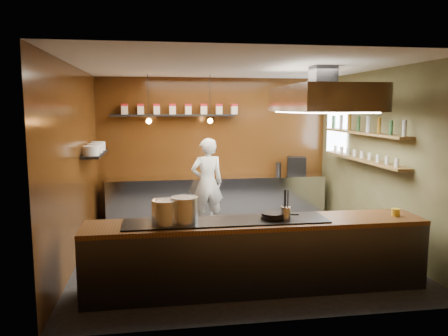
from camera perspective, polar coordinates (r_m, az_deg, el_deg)
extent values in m
plane|color=black|center=(7.43, 1.43, -10.63)|extent=(5.00, 5.00, 0.00)
plane|color=#341609|center=(9.56, -1.20, 2.72)|extent=(5.00, 0.00, 5.00)
plane|color=#341609|center=(7.10, -18.81, 0.50)|extent=(0.00, 5.00, 5.00)
plane|color=#4E4C2C|center=(7.93, 19.55, 1.21)|extent=(0.00, 5.00, 5.00)
plane|color=silver|center=(7.08, 1.52, 13.07)|extent=(5.00, 5.00, 0.00)
plane|color=white|center=(9.41, 14.48, 4.84)|extent=(0.00, 1.00, 1.00)
cube|color=silver|center=(9.39, -0.91, -3.85)|extent=(4.60, 0.65, 0.90)
cube|color=#38383D|center=(5.81, 4.30, -11.54)|extent=(4.40, 0.70, 0.86)
cube|color=brown|center=(5.67, 4.35, -7.16)|extent=(4.40, 0.72, 0.06)
cube|color=black|center=(5.59, 0.33, -6.94)|extent=(2.60, 0.55, 0.02)
cube|color=black|center=(9.30, -6.64, 6.85)|extent=(2.60, 0.26, 0.04)
cube|color=black|center=(8.05, -16.49, 1.78)|extent=(0.30, 1.40, 0.04)
cube|color=brown|center=(8.09, 17.68, 4.40)|extent=(0.26, 2.80, 0.04)
cube|color=brown|center=(8.13, 17.54, 1.09)|extent=(0.26, 2.80, 0.04)
cube|color=#38383D|center=(7.03, 12.82, 11.69)|extent=(0.35, 0.35, 0.30)
cube|color=silver|center=(7.02, 12.74, 8.84)|extent=(1.20, 2.00, 0.40)
cube|color=white|center=(7.02, 12.68, 7.12)|extent=(1.00, 1.80, 0.02)
cylinder|color=black|center=(8.64, -9.86, 9.03)|extent=(0.01, 0.01, 0.90)
sphere|color=orange|center=(8.64, -9.79, 6.05)|extent=(0.10, 0.10, 0.10)
cylinder|color=black|center=(8.70, -1.83, 9.13)|extent=(0.01, 0.01, 0.90)
sphere|color=orange|center=(8.70, -1.82, 6.17)|extent=(0.10, 0.10, 0.10)
cube|color=beige|center=(9.32, -12.86, 7.35)|extent=(0.13, 0.13, 0.17)
cube|color=#AE151D|center=(9.32, -12.88, 8.03)|extent=(0.13, 0.13, 0.05)
cube|color=beige|center=(9.30, -10.82, 7.41)|extent=(0.13, 0.13, 0.17)
cube|color=#AE151D|center=(9.30, -10.84, 8.09)|extent=(0.14, 0.13, 0.05)
cube|color=beige|center=(9.29, -8.78, 7.46)|extent=(0.13, 0.13, 0.17)
cube|color=#AE151D|center=(9.29, -8.79, 8.14)|extent=(0.13, 0.13, 0.05)
cube|color=beige|center=(9.30, -6.74, 7.49)|extent=(0.13, 0.13, 0.17)
cube|color=#AE151D|center=(9.30, -6.75, 8.17)|extent=(0.14, 0.13, 0.05)
cube|color=beige|center=(9.32, -4.70, 7.52)|extent=(0.13, 0.13, 0.17)
cube|color=#AE151D|center=(9.32, -4.71, 8.20)|extent=(0.14, 0.13, 0.05)
cube|color=beige|center=(9.35, -2.67, 7.54)|extent=(0.13, 0.13, 0.17)
cube|color=#AE151D|center=(9.35, -2.68, 8.22)|extent=(0.14, 0.13, 0.05)
cube|color=beige|center=(9.39, -0.66, 7.55)|extent=(0.13, 0.13, 0.17)
cube|color=#AE151D|center=(9.39, -0.66, 8.22)|extent=(0.14, 0.13, 0.05)
cube|color=beige|center=(9.44, 1.33, 7.55)|extent=(0.13, 0.13, 0.17)
cube|color=#AE151D|center=(9.44, 1.33, 8.22)|extent=(0.14, 0.13, 0.05)
cylinder|color=white|center=(7.59, -16.96, 2.18)|extent=(0.26, 0.26, 0.16)
cylinder|color=white|center=(8.04, -16.51, 2.49)|extent=(0.26, 0.26, 0.16)
cylinder|color=white|center=(8.48, -16.11, 2.78)|extent=(0.26, 0.26, 0.16)
cylinder|color=silver|center=(6.94, 22.50, 4.81)|extent=(0.06, 0.06, 0.24)
cylinder|color=#2D5933|center=(7.26, 20.98, 5.00)|extent=(0.06, 0.06, 0.24)
cylinder|color=#8C601E|center=(7.59, 19.59, 5.17)|extent=(0.06, 0.06, 0.24)
cylinder|color=silver|center=(7.92, 18.32, 5.32)|extent=(0.06, 0.06, 0.24)
cylinder|color=#2D5933|center=(8.25, 17.14, 5.45)|extent=(0.06, 0.06, 0.24)
cylinder|color=#8C601E|center=(8.59, 16.06, 5.58)|extent=(0.06, 0.06, 0.24)
cylinder|color=silver|center=(8.92, 15.06, 5.69)|extent=(0.06, 0.06, 0.24)
cylinder|color=#2D5933|center=(9.27, 14.13, 5.80)|extent=(0.06, 0.06, 0.24)
cylinder|color=silver|center=(7.12, 21.65, 0.67)|extent=(0.07, 0.07, 0.13)
cylinder|color=silver|center=(7.36, 20.53, 0.95)|extent=(0.07, 0.07, 0.13)
cylinder|color=silver|center=(7.61, 19.47, 1.21)|extent=(0.07, 0.07, 0.13)
cylinder|color=silver|center=(7.87, 18.49, 1.46)|extent=(0.07, 0.07, 0.13)
cylinder|color=silver|center=(8.12, 17.56, 1.69)|extent=(0.07, 0.07, 0.13)
cylinder|color=silver|center=(8.38, 16.70, 1.90)|extent=(0.07, 0.07, 0.13)
cylinder|color=silver|center=(8.64, 15.88, 2.10)|extent=(0.07, 0.07, 0.13)
cylinder|color=silver|center=(8.90, 15.11, 2.29)|extent=(0.07, 0.07, 0.13)
cylinder|color=silver|center=(9.16, 14.39, 2.47)|extent=(0.07, 0.07, 0.13)
cylinder|color=silver|center=(5.45, -5.19, -5.49)|extent=(0.41, 0.41, 0.33)
cylinder|color=silver|center=(5.41, -7.72, -5.74)|extent=(0.42, 0.42, 0.30)
cylinder|color=silver|center=(5.64, 8.08, -5.89)|extent=(0.17, 0.17, 0.17)
cylinder|color=black|center=(5.69, 6.41, -6.42)|extent=(0.32, 0.32, 0.04)
cylinder|color=black|center=(5.68, 6.42, -6.04)|extent=(0.29, 0.29, 0.04)
cylinder|color=black|center=(5.70, 8.82, -6.02)|extent=(0.18, 0.06, 0.02)
cylinder|color=yellow|center=(6.32, 21.49, -5.39)|extent=(0.11, 0.11, 0.10)
cube|color=black|center=(9.68, 9.44, 0.29)|extent=(0.48, 0.46, 0.40)
imported|color=silver|center=(8.60, -2.21, -1.99)|extent=(0.71, 0.52, 1.77)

